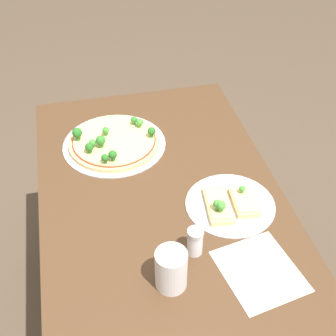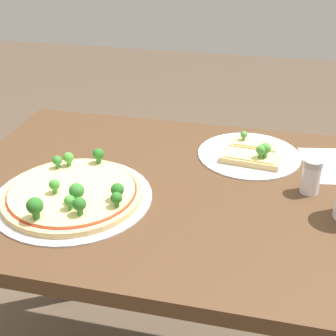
% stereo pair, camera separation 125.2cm
% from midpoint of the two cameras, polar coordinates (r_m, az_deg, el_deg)
% --- Properties ---
extents(ground_plane, '(8.00, 8.00, 0.00)m').
position_cam_midpoint_polar(ground_plane, '(1.79, 15.49, -24.17)').
color(ground_plane, brown).
extents(dining_table, '(1.21, 0.76, 0.77)m').
position_cam_midpoint_polar(dining_table, '(1.24, 20.91, -10.78)').
color(dining_table, '#4C331E').
rests_on(dining_table, ground_plane).
extents(pizza_tray_whole, '(0.37, 0.37, 0.07)m').
position_cam_midpoint_polar(pizza_tray_whole, '(1.27, 12.01, 1.08)').
color(pizza_tray_whole, silver).
rests_on(pizza_tray_whole, dining_table).
extents(pizza_tray_slice, '(0.28, 0.28, 0.06)m').
position_cam_midpoint_polar(pizza_tray_slice, '(1.22, 32.56, -8.49)').
color(pizza_tray_slice, silver).
rests_on(pizza_tray_slice, dining_table).
extents(drinking_cup, '(0.08, 0.08, 0.12)m').
position_cam_midpoint_polar(drinking_cup, '(0.96, 31.30, -20.01)').
color(drinking_cup, white).
rests_on(drinking_cup, dining_table).
extents(condiment_shaker, '(0.05, 0.05, 0.09)m').
position_cam_midpoint_polar(condiment_shaker, '(1.05, 31.82, -14.98)').
color(condiment_shaker, silver).
rests_on(condiment_shaker, dining_table).
extents(paper_menu, '(0.25, 0.23, 0.00)m').
position_cam_midpoint_polar(paper_menu, '(1.15, 40.16, -17.57)').
color(paper_menu, silver).
rests_on(paper_menu, dining_table).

